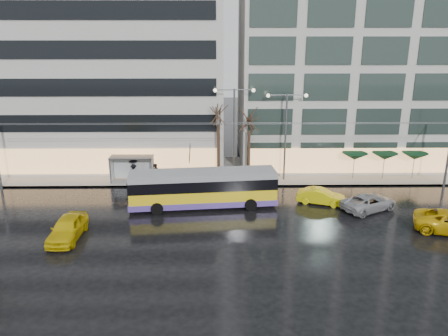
{
  "coord_description": "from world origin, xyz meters",
  "views": [
    {
      "loc": [
        0.47,
        -30.47,
        14.15
      ],
      "look_at": [
        0.95,
        5.0,
        3.15
      ],
      "focal_mm": 35.0,
      "sensor_mm": 36.0,
      "label": 1
    }
  ],
  "objects_px": {
    "trolleybus": "(203,190)",
    "street_lamp_near": "(234,122)",
    "taxi_a": "(67,228)",
    "bus_shelter": "(128,163)"
  },
  "relations": [
    {
      "from": "trolleybus",
      "to": "taxi_a",
      "type": "height_order",
      "value": "trolleybus"
    },
    {
      "from": "bus_shelter",
      "to": "trolleybus",
      "type": "bearing_deg",
      "value": -41.29
    },
    {
      "from": "street_lamp_near",
      "to": "taxi_a",
      "type": "relative_size",
      "value": 1.88
    },
    {
      "from": "bus_shelter",
      "to": "street_lamp_near",
      "type": "height_order",
      "value": "street_lamp_near"
    },
    {
      "from": "bus_shelter",
      "to": "street_lamp_near",
      "type": "relative_size",
      "value": 0.47
    },
    {
      "from": "bus_shelter",
      "to": "taxi_a",
      "type": "height_order",
      "value": "bus_shelter"
    },
    {
      "from": "bus_shelter",
      "to": "taxi_a",
      "type": "distance_m",
      "value": 12.73
    },
    {
      "from": "trolleybus",
      "to": "taxi_a",
      "type": "xyz_separation_m",
      "value": [
        -9.52,
        -5.89,
        -0.73
      ]
    },
    {
      "from": "trolleybus",
      "to": "taxi_a",
      "type": "relative_size",
      "value": 2.6
    },
    {
      "from": "trolleybus",
      "to": "street_lamp_near",
      "type": "relative_size",
      "value": 1.38
    }
  ]
}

